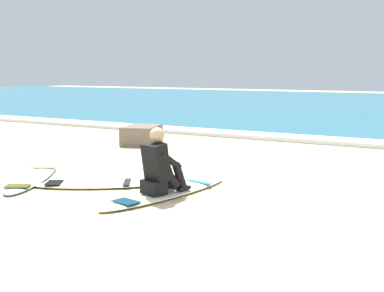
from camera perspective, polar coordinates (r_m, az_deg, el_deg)
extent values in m
plane|color=#CCB584|center=(7.48, -6.87, -5.35)|extent=(80.00, 80.00, 0.00)
cube|color=teal|center=(26.58, 20.27, 4.37)|extent=(80.00, 28.00, 0.10)
cube|color=white|center=(13.31, 10.38, 0.99)|extent=(80.00, 0.90, 0.11)
ellipsoid|color=#EFE5C6|center=(7.27, -2.84, -5.42)|extent=(0.99, 2.62, 0.07)
cube|color=#1E7FB7|center=(7.78, 0.79, -4.18)|extent=(0.49, 0.19, 0.01)
cube|color=#0A2C40|center=(6.70, -7.67, -6.37)|extent=(0.40, 0.30, 0.01)
cube|color=black|center=(7.04, -4.43, -4.73)|extent=(0.38, 0.34, 0.20)
cylinder|color=black|center=(7.19, -3.83, -3.20)|extent=(0.26, 0.43, 0.43)
cylinder|color=black|center=(7.34, -2.68, -3.19)|extent=(0.19, 0.28, 0.42)
cube|color=black|center=(7.43, -2.29, -4.57)|extent=(0.16, 0.24, 0.05)
cylinder|color=black|center=(7.05, -2.77, -3.44)|extent=(0.26, 0.43, 0.43)
cylinder|color=black|center=(7.18, -1.46, -3.46)|extent=(0.19, 0.28, 0.42)
cube|color=black|center=(7.26, -1.02, -4.89)|extent=(0.16, 0.24, 0.05)
cube|color=black|center=(6.99, -4.21, -1.89)|extent=(0.41, 0.38, 0.57)
sphere|color=tan|center=(6.95, -4.06, 1.31)|extent=(0.21, 0.21, 0.21)
cylinder|color=black|center=(7.18, -4.02, -1.39)|extent=(0.20, 0.41, 0.31)
cylinder|color=black|center=(6.98, -2.53, -1.68)|extent=(0.20, 0.41, 0.31)
ellipsoid|color=#EFE5C6|center=(7.93, -11.36, -4.39)|extent=(1.88, 1.45, 0.07)
cube|color=black|center=(7.85, -7.52, -4.13)|extent=(0.34, 0.46, 0.01)
cube|color=black|center=(8.04, -15.66, -4.09)|extent=(0.40, 0.44, 0.01)
ellipsoid|color=#9ED1E5|center=(8.69, -18.00, -3.50)|extent=(1.67, 2.31, 0.07)
cube|color=gold|center=(9.31, -16.84, -2.41)|extent=(0.46, 0.33, 0.01)
cube|color=#4C400C|center=(7.98, -19.57, -4.37)|extent=(0.44, 0.39, 0.01)
cube|color=#756656|center=(12.27, -5.85, 1.27)|extent=(1.06, 1.26, 0.46)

